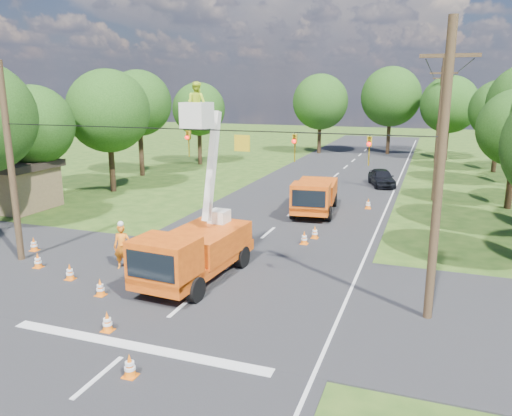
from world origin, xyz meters
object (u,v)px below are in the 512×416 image
at_px(shed, 11,184).
at_px(tree_far_c, 450,105).
at_px(bucket_truck, 194,242).
at_px(traffic_cone_5, 38,261).
at_px(tree_left_c, 34,125).
at_px(traffic_cone_6, 34,244).
at_px(ground_worker, 122,247).
at_px(tree_left_d, 108,111).
at_px(second_truck, 314,195).
at_px(tree_left_f, 199,109).
at_px(tree_far_a, 320,102).
at_px(tree_far_b, 391,97).
at_px(traffic_cone_0, 107,322).
at_px(traffic_cone_3, 315,232).
at_px(pole_left, 11,164).
at_px(traffic_cone_1, 130,366).
at_px(traffic_cone_7, 368,204).
at_px(tree_left_e, 139,103).
at_px(pole_right_near, 440,174).
at_px(pole_right_mid, 439,128).
at_px(traffic_cone_2, 304,238).
at_px(tree_right_e, 500,110).
at_px(distant_car, 382,177).
at_px(traffic_cone_4, 70,272).
at_px(traffic_cone_8, 100,288).
at_px(pole_right_far, 439,114).

bearing_deg(shed, tree_far_c, 51.03).
relative_size(bucket_truck, traffic_cone_5, 11.37).
xyz_separation_m(traffic_cone_5, tree_left_c, (-8.56, 9.62, 5.08)).
bearing_deg(traffic_cone_6, ground_worker, -6.39).
bearing_deg(traffic_cone_6, tree_left_d, 110.39).
bearing_deg(second_truck, tree_left_f, 127.87).
bearing_deg(bucket_truck, traffic_cone_6, 179.32).
relative_size(tree_left_d, tree_far_a, 0.97).
bearing_deg(tree_far_b, traffic_cone_0, -95.07).
distance_m(bucket_truck, tree_left_c, 18.36).
bearing_deg(traffic_cone_3, traffic_cone_6, -151.80).
height_order(traffic_cone_5, pole_left, pole_left).
bearing_deg(traffic_cone_3, shed, 179.76).
height_order(second_truck, traffic_cone_1, second_truck).
xyz_separation_m(traffic_cone_7, tree_left_e, (-21.25, 6.34, 6.13)).
xyz_separation_m(traffic_cone_0, pole_left, (-8.10, 4.61, 4.14)).
bearing_deg(tree_left_f, pole_right_near, -52.16).
bearing_deg(bucket_truck, traffic_cone_1, -73.68).
relative_size(traffic_cone_3, traffic_cone_5, 1.00).
height_order(tree_left_c, tree_left_d, tree_left_d).
relative_size(second_truck, pole_right_mid, 0.64).
relative_size(traffic_cone_2, tree_right_e, 0.08).
bearing_deg(distant_car, traffic_cone_7, -108.12).
height_order(traffic_cone_1, traffic_cone_4, same).
bearing_deg(traffic_cone_7, pole_right_mid, 47.01).
bearing_deg(tree_left_e, shed, -94.90).
distance_m(traffic_cone_5, traffic_cone_7, 20.46).
xyz_separation_m(bucket_truck, tree_left_e, (-16.10, 21.58, 4.80)).
bearing_deg(pole_left, tree_right_e, 56.35).
relative_size(tree_left_e, tree_left_f, 1.12).
distance_m(traffic_cone_8, pole_left, 7.71).
distance_m(second_truck, tree_left_e, 20.85).
xyz_separation_m(pole_right_far, tree_right_e, (5.30, -5.00, 0.70)).
bearing_deg(pole_right_near, tree_left_f, 127.84).
distance_m(traffic_cone_0, traffic_cone_2, 11.95).
bearing_deg(tree_left_c, traffic_cone_7, 17.63).
bearing_deg(shed, traffic_cone_0, -37.22).
distance_m(traffic_cone_8, tree_far_c, 46.46).
xyz_separation_m(distant_car, tree_right_e, (9.36, 10.87, 5.10)).
distance_m(distant_car, traffic_cone_3, 16.32).
bearing_deg(distant_car, traffic_cone_8, -124.75).
bearing_deg(traffic_cone_5, traffic_cone_3, 38.88).
height_order(distant_car, tree_far_c, tree_far_c).
distance_m(pole_right_mid, tree_far_c, 22.04).
xyz_separation_m(traffic_cone_2, shed, (-20.36, 1.27, 1.26)).
relative_size(traffic_cone_8, tree_far_c, 0.08).
xyz_separation_m(distant_car, tree_far_a, (-9.44, 18.87, 5.48)).
bearing_deg(traffic_cone_3, ground_worker, -133.54).
bearing_deg(shed, traffic_cone_7, 18.83).
xyz_separation_m(traffic_cone_2, traffic_cone_8, (-5.78, -9.00, 0.00)).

